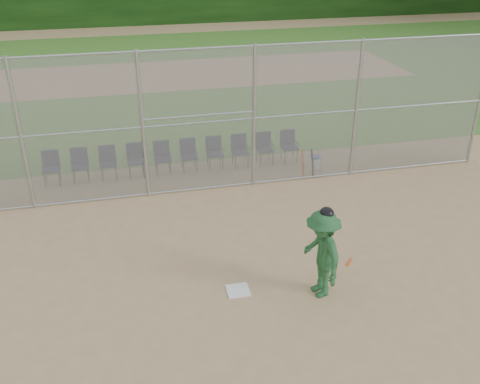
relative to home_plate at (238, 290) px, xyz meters
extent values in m
plane|color=tan|center=(0.58, -0.25, -0.01)|extent=(100.00, 100.00, 0.00)
plane|color=#32621D|center=(0.58, 17.75, 0.00)|extent=(100.00, 100.00, 0.00)
plane|color=tan|center=(0.58, 17.75, 0.00)|extent=(24.00, 24.00, 0.00)
cube|color=gray|center=(0.58, 4.75, 1.99)|extent=(16.00, 0.02, 4.00)
cylinder|color=#9EA3A8|center=(8.58, 4.75, 1.99)|extent=(0.09, 0.09, 4.00)
cylinder|color=#9EA3A8|center=(0.58, 4.75, 3.94)|extent=(16.00, 0.05, 0.05)
cube|color=silver|center=(0.00, 0.00, 0.00)|extent=(0.47, 0.47, 0.02)
imported|color=#205129|center=(1.58, -0.45, 0.93)|extent=(0.82, 1.29, 1.89)
ellipsoid|color=black|center=(1.58, -0.45, 1.85)|extent=(0.27, 0.30, 0.23)
cylinder|color=#E24C15|center=(1.98, -0.85, 0.94)|extent=(0.47, 0.71, 0.43)
cylinder|color=white|center=(3.71, 5.42, 0.16)|extent=(0.29, 0.29, 0.35)
cylinder|color=#243A9F|center=(3.71, 5.42, 0.36)|extent=(0.31, 0.31, 0.05)
cylinder|color=#D84C14|center=(3.13, 4.92, 0.40)|extent=(0.06, 0.31, 0.83)
cylinder|color=black|center=(3.43, 4.92, 0.40)|extent=(0.06, 0.34, 0.82)
cylinder|color=#B2B2B7|center=(3.73, 4.92, 0.40)|extent=(0.06, 0.37, 0.81)
camera|label=1|loc=(-2.04, -8.63, 6.76)|focal=40.00mm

